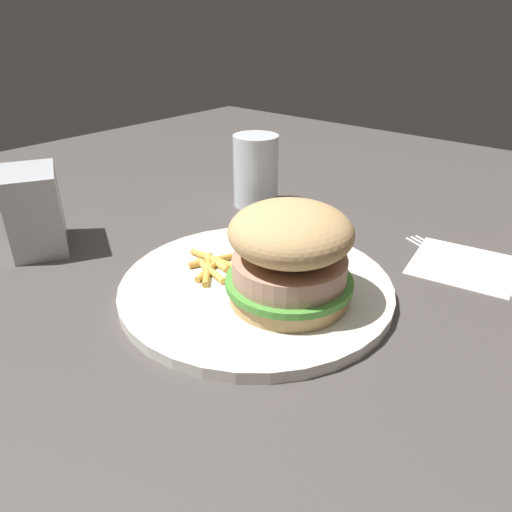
% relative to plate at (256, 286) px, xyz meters
% --- Properties ---
extents(ground_plane, '(1.60, 1.60, 0.00)m').
position_rel_plate_xyz_m(ground_plane, '(-0.02, -0.03, -0.01)').
color(ground_plane, '#47423F').
extents(plate, '(0.28, 0.28, 0.01)m').
position_rel_plate_xyz_m(plate, '(0.00, 0.00, 0.00)').
color(plate, silver).
rests_on(plate, ground_plane).
extents(sandwich, '(0.12, 0.12, 0.10)m').
position_rel_plate_xyz_m(sandwich, '(-0.00, -0.05, 0.06)').
color(sandwich, tan).
rests_on(sandwich, plate).
extents(fries_pile, '(0.07, 0.08, 0.01)m').
position_rel_plate_xyz_m(fries_pile, '(-0.01, 0.06, 0.01)').
color(fries_pile, gold).
rests_on(fries_pile, plate).
extents(napkin, '(0.13, 0.13, 0.00)m').
position_rel_plate_xyz_m(napkin, '(0.20, -0.15, -0.01)').
color(napkin, white).
rests_on(napkin, ground_plane).
extents(fork, '(0.09, 0.16, 0.00)m').
position_rel_plate_xyz_m(fork, '(0.20, -0.15, -0.00)').
color(fork, silver).
rests_on(fork, napkin).
extents(drink_glass, '(0.07, 0.07, 0.11)m').
position_rel_plate_xyz_m(drink_glass, '(0.19, 0.16, 0.04)').
color(drink_glass, silver).
rests_on(drink_glass, ground_plane).
extents(napkin_dispenser, '(0.10, 0.11, 0.10)m').
position_rel_plate_xyz_m(napkin_dispenser, '(-0.09, 0.27, 0.04)').
color(napkin_dispenser, '#B7BABF').
rests_on(napkin_dispenser, ground_plane).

